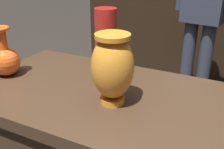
{
  "coord_description": "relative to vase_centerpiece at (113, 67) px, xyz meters",
  "views": [
    {
      "loc": [
        0.42,
        -0.84,
        1.3
      ],
      "look_at": [
        0.02,
        -0.03,
        0.9
      ],
      "focal_mm": 42.34,
      "sensor_mm": 36.0,
      "label": 1
    }
  ],
  "objects": [
    {
      "name": "back_display_shelf",
      "position": [
        -0.03,
        2.26,
        -0.45
      ],
      "size": [
        2.6,
        0.4,
        0.99
      ],
      "color": "black",
      "rests_on": "ground_plane"
    },
    {
      "name": "vase_centerpiece",
      "position": [
        0.0,
        0.0,
        0.0
      ],
      "size": [
        0.16,
        0.16,
        0.27
      ],
      "color": "orange",
      "rests_on": "display_plinth"
    },
    {
      "name": "vase_tall_behind",
      "position": [
        -0.12,
        0.18,
        0.01
      ],
      "size": [
        0.11,
        0.11,
        0.31
      ],
      "color": "red",
      "rests_on": "display_plinth"
    },
    {
      "name": "vase_left_accent",
      "position": [
        -0.55,
        0.01,
        -0.07
      ],
      "size": [
        0.13,
        0.13,
        0.23
      ],
      "color": "#E55B1E",
      "rests_on": "display_plinth"
    },
    {
      "name": "visitor_center_back",
      "position": [
        0.08,
        1.47,
        0.03
      ],
      "size": [
        0.46,
        0.23,
        1.65
      ],
      "rotation": [
        0.0,
        0.0,
        2.98
      ],
      "color": "#333847",
      "rests_on": "ground_plane"
    }
  ]
}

